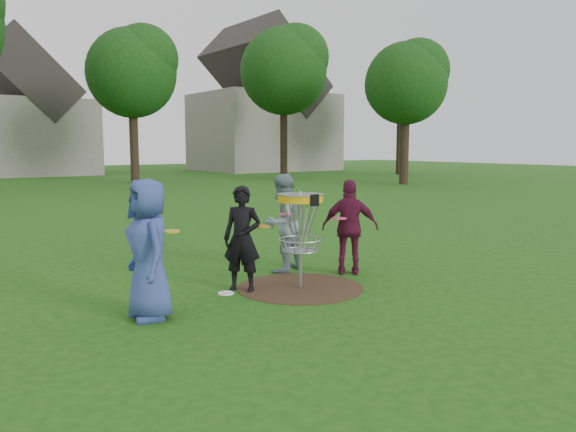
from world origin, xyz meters
TOP-DOWN VIEW (x-y plane):
  - ground at (0.00, 0.00)m, footprint 100.00×100.00m
  - dirt_patch at (0.00, 0.00)m, footprint 1.80×1.80m
  - player_blue at (-2.27, -0.12)m, footprint 0.57×0.83m
  - player_black at (-0.75, 0.34)m, footprint 0.62×0.64m
  - player_grey at (0.39, 1.03)m, footprint 0.91×0.81m
  - player_maroon at (1.15, 0.25)m, footprint 0.90×0.84m
  - disc_on_grass at (-1.02, 0.32)m, footprint 0.22×0.22m
  - disc_golf_basket at (0.00, -0.00)m, footprint 0.66×0.67m
  - held_discs at (-0.33, 0.27)m, footprint 3.09×1.09m
  - tree_row at (0.44, 20.67)m, footprint 51.20×17.42m
  - house_row at (4.78, 33.07)m, footprint 44.50×10.65m

SIDE VIEW (x-z plane):
  - ground at x=0.00m, z-range 0.00..0.00m
  - dirt_patch at x=0.00m, z-range 0.00..0.01m
  - disc_on_grass at x=-1.02m, z-range 0.00..0.02m
  - player_black at x=-0.75m, z-range 0.00..1.47m
  - player_maroon at x=1.15m, z-range 0.00..1.49m
  - player_grey at x=0.39m, z-range 0.00..1.57m
  - player_blue at x=-2.27m, z-range 0.00..1.64m
  - held_discs at x=-0.33m, z-range 0.88..1.01m
  - disc_golf_basket at x=0.00m, z-range 0.33..1.71m
  - house_row at x=4.78m, z-range -1.67..9.95m
  - tree_row at x=0.44m, z-range 1.26..11.16m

